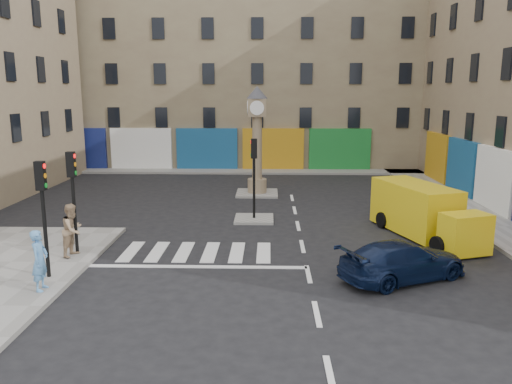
{
  "coord_description": "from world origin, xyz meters",
  "views": [
    {
      "loc": [
        -1.33,
        -14.63,
        5.93
      ],
      "look_at": [
        -1.83,
        4.78,
        2.0
      ],
      "focal_mm": 35.0,
      "sensor_mm": 36.0,
      "label": 1
    }
  ],
  "objects_px": {
    "traffic_light_island": "(254,165)",
    "clock_pillar": "(257,134)",
    "pedestrian_tan": "(73,230)",
    "navy_sedan": "(403,261)",
    "traffic_light_left_far": "(73,186)",
    "pedestrian_blue": "(40,260)",
    "traffic_light_left_near": "(43,201)",
    "yellow_van": "(423,212)"
  },
  "relations": [
    {
      "from": "traffic_light_island",
      "to": "clock_pillar",
      "type": "bearing_deg",
      "value": 90.0
    },
    {
      "from": "pedestrian_tan",
      "to": "navy_sedan",
      "type": "bearing_deg",
      "value": -86.34
    },
    {
      "from": "traffic_light_left_far",
      "to": "pedestrian_blue",
      "type": "bearing_deg",
      "value": -85.67
    },
    {
      "from": "clock_pillar",
      "to": "navy_sedan",
      "type": "bearing_deg",
      "value": -69.59
    },
    {
      "from": "traffic_light_left_far",
      "to": "traffic_light_island",
      "type": "relative_size",
      "value": 1.0
    },
    {
      "from": "traffic_light_left_near",
      "to": "pedestrian_tan",
      "type": "bearing_deg",
      "value": 89.69
    },
    {
      "from": "pedestrian_blue",
      "to": "navy_sedan",
      "type": "bearing_deg",
      "value": -82.93
    },
    {
      "from": "pedestrian_blue",
      "to": "pedestrian_tan",
      "type": "bearing_deg",
      "value": 3.89
    },
    {
      "from": "traffic_light_left_near",
      "to": "pedestrian_tan",
      "type": "relative_size",
      "value": 1.95
    },
    {
      "from": "yellow_van",
      "to": "pedestrian_blue",
      "type": "distance_m",
      "value": 14.56
    },
    {
      "from": "traffic_light_left_far",
      "to": "pedestrian_tan",
      "type": "relative_size",
      "value": 1.95
    },
    {
      "from": "navy_sedan",
      "to": "pedestrian_tan",
      "type": "xyz_separation_m",
      "value": [
        -11.26,
        1.66,
        0.47
      ]
    },
    {
      "from": "traffic_light_left_far",
      "to": "clock_pillar",
      "type": "height_order",
      "value": "clock_pillar"
    },
    {
      "from": "clock_pillar",
      "to": "navy_sedan",
      "type": "distance_m",
      "value": 14.55
    },
    {
      "from": "traffic_light_left_near",
      "to": "navy_sedan",
      "type": "bearing_deg",
      "value": 2.2
    },
    {
      "from": "navy_sedan",
      "to": "pedestrian_tan",
      "type": "bearing_deg",
      "value": 55.56
    },
    {
      "from": "pedestrian_blue",
      "to": "pedestrian_tan",
      "type": "distance_m",
      "value": 3.16
    },
    {
      "from": "navy_sedan",
      "to": "clock_pillar",
      "type": "bearing_deg",
      "value": -5.64
    },
    {
      "from": "pedestrian_blue",
      "to": "traffic_light_left_near",
      "type": "bearing_deg",
      "value": 13.21
    },
    {
      "from": "traffic_light_left_far",
      "to": "pedestrian_tan",
      "type": "distance_m",
      "value": 1.55
    },
    {
      "from": "navy_sedan",
      "to": "pedestrian_tan",
      "type": "height_order",
      "value": "pedestrian_tan"
    },
    {
      "from": "traffic_light_left_near",
      "to": "yellow_van",
      "type": "height_order",
      "value": "traffic_light_left_near"
    },
    {
      "from": "traffic_light_left_near",
      "to": "yellow_van",
      "type": "xyz_separation_m",
      "value": [
        13.34,
        5.32,
        -1.57
      ]
    },
    {
      "from": "clock_pillar",
      "to": "pedestrian_blue",
      "type": "distance_m",
      "value": 16.23
    },
    {
      "from": "pedestrian_blue",
      "to": "traffic_light_island",
      "type": "bearing_deg",
      "value": -34.92
    },
    {
      "from": "pedestrian_tan",
      "to": "clock_pillar",
      "type": "bearing_deg",
      "value": -16.21
    },
    {
      "from": "clock_pillar",
      "to": "traffic_light_left_near",
      "type": "bearing_deg",
      "value": -114.55
    },
    {
      "from": "yellow_van",
      "to": "pedestrian_tan",
      "type": "xyz_separation_m",
      "value": [
        -13.33,
        -3.23,
        0.05
      ]
    },
    {
      "from": "pedestrian_blue",
      "to": "pedestrian_tan",
      "type": "xyz_separation_m",
      "value": [
        -0.25,
        3.15,
        0.03
      ]
    },
    {
      "from": "navy_sedan",
      "to": "pedestrian_blue",
      "type": "xyz_separation_m",
      "value": [
        -11.01,
        -1.49,
        0.44
      ]
    },
    {
      "from": "traffic_light_island",
      "to": "pedestrian_blue",
      "type": "height_order",
      "value": "traffic_light_island"
    },
    {
      "from": "traffic_light_left_far",
      "to": "navy_sedan",
      "type": "bearing_deg",
      "value": -9.9
    },
    {
      "from": "traffic_light_island",
      "to": "pedestrian_blue",
      "type": "relative_size",
      "value": 2.02
    },
    {
      "from": "traffic_light_island",
      "to": "navy_sedan",
      "type": "relative_size",
      "value": 0.86
    },
    {
      "from": "clock_pillar",
      "to": "navy_sedan",
      "type": "height_order",
      "value": "clock_pillar"
    },
    {
      "from": "clock_pillar",
      "to": "pedestrian_tan",
      "type": "distance_m",
      "value": 13.51
    },
    {
      "from": "navy_sedan",
      "to": "yellow_van",
      "type": "height_order",
      "value": "yellow_van"
    },
    {
      "from": "traffic_light_left_far",
      "to": "navy_sedan",
      "type": "xyz_separation_m",
      "value": [
        11.27,
        -1.97,
        -1.99
      ]
    },
    {
      "from": "clock_pillar",
      "to": "yellow_van",
      "type": "distance_m",
      "value": 11.3
    },
    {
      "from": "traffic_light_left_near",
      "to": "clock_pillar",
      "type": "xyz_separation_m",
      "value": [
        6.3,
        13.8,
        0.93
      ]
    },
    {
      "from": "navy_sedan",
      "to": "pedestrian_blue",
      "type": "bearing_deg",
      "value": 71.68
    },
    {
      "from": "traffic_light_island",
      "to": "pedestrian_tan",
      "type": "distance_m",
      "value": 8.62
    }
  ]
}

